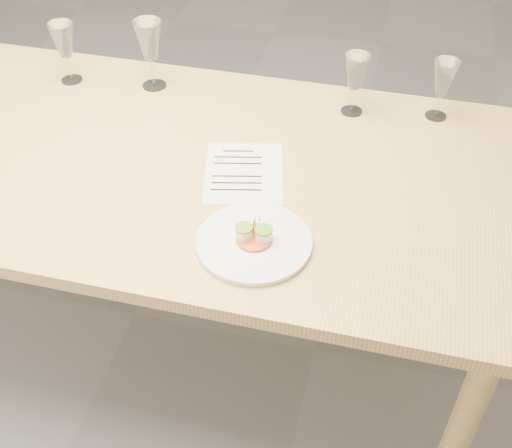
% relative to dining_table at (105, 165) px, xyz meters
% --- Properties ---
extents(ground, '(7.00, 7.00, 0.00)m').
position_rel_dining_table_xyz_m(ground, '(0.00, 0.00, -0.68)').
color(ground, slate).
rests_on(ground, ground).
extents(dining_table, '(2.40, 1.00, 0.75)m').
position_rel_dining_table_xyz_m(dining_table, '(0.00, 0.00, 0.00)').
color(dining_table, '#DCAF60').
rests_on(dining_table, ground).
extents(dinner_plate, '(0.28, 0.28, 0.07)m').
position_rel_dining_table_xyz_m(dinner_plate, '(0.52, -0.28, 0.08)').
color(dinner_plate, white).
rests_on(dinner_plate, dining_table).
extents(recipe_sheet, '(0.27, 0.31, 0.00)m').
position_rel_dining_table_xyz_m(recipe_sheet, '(0.43, -0.02, 0.07)').
color(recipe_sheet, white).
rests_on(recipe_sheet, dining_table).
extents(wine_glass_1, '(0.08, 0.08, 0.20)m').
position_rel_dining_table_xyz_m(wine_glass_1, '(-0.25, 0.32, 0.21)').
color(wine_glass_1, white).
rests_on(wine_glass_1, dining_table).
extents(wine_glass_2, '(0.09, 0.09, 0.22)m').
position_rel_dining_table_xyz_m(wine_glass_2, '(0.03, 0.36, 0.22)').
color(wine_glass_2, white).
rests_on(wine_glass_2, dining_table).
extents(wine_glass_3, '(0.08, 0.08, 0.19)m').
position_rel_dining_table_xyz_m(wine_glass_3, '(0.67, 0.36, 0.20)').
color(wine_glass_3, white).
rests_on(wine_glass_3, dining_table).
extents(wine_glass_4, '(0.07, 0.07, 0.19)m').
position_rel_dining_table_xyz_m(wine_glass_4, '(0.93, 0.39, 0.20)').
color(wine_glass_4, white).
rests_on(wine_glass_4, dining_table).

